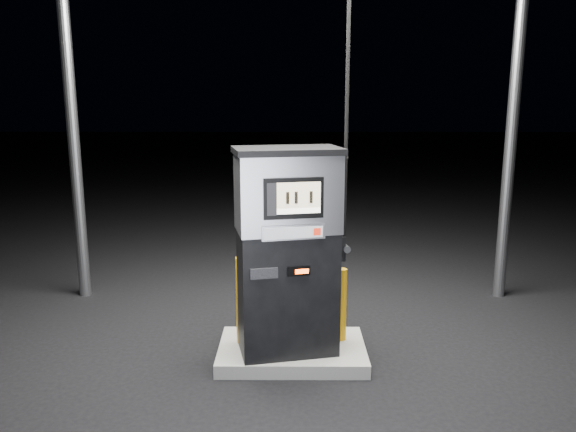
{
  "coord_description": "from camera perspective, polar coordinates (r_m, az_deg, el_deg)",
  "views": [
    {
      "loc": [
        -0.02,
        -5.73,
        2.83
      ],
      "look_at": [
        -0.04,
        0.0,
        1.6
      ],
      "focal_mm": 35.0,
      "sensor_mm": 36.0,
      "label": 1
    }
  ],
  "objects": [
    {
      "name": "fuel_dispenser",
      "position": [
        5.84,
        -0.02,
        -3.43
      ],
      "size": [
        1.25,
        0.85,
        4.51
      ],
      "rotation": [
        0.0,
        0.0,
        0.21
      ],
      "color": "black",
      "rests_on": "pump_island"
    },
    {
      "name": "bollard_left",
      "position": [
        6.23,
        -4.7,
        -8.53
      ],
      "size": [
        0.14,
        0.14,
        0.98
      ],
      "primitive_type": "cylinder",
      "rotation": [
        0.0,
        0.0,
        0.07
      ],
      "color": "orange",
      "rests_on": "pump_island"
    },
    {
      "name": "bollard_right",
      "position": [
        6.33,
        5.46,
        -8.95
      ],
      "size": [
        0.14,
        0.14,
        0.83
      ],
      "primitive_type": "cylinder",
      "rotation": [
        0.0,
        0.0,
        0.38
      ],
      "color": "orange",
      "rests_on": "pump_island"
    },
    {
      "name": "pump_island",
      "position": [
        6.36,
        0.41,
        -13.59
      ],
      "size": [
        1.6,
        1.0,
        0.15
      ],
      "primitive_type": "cube",
      "color": "gray",
      "rests_on": "ground"
    },
    {
      "name": "ground",
      "position": [
        6.39,
        0.41,
        -14.2
      ],
      "size": [
        80.0,
        80.0,
        0.0
      ],
      "primitive_type": "plane",
      "color": "black",
      "rests_on": "ground"
    }
  ]
}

